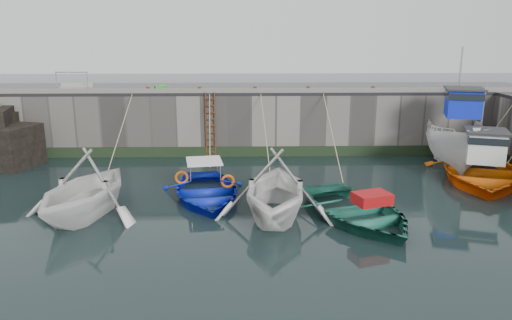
{
  "coord_description": "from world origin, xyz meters",
  "views": [
    {
      "loc": [
        -0.35,
        -14.15,
        6.07
      ],
      "look_at": [
        0.11,
        4.61,
        1.2
      ],
      "focal_mm": 35.0,
      "sensor_mm": 36.0,
      "label": 1
    }
  ],
  "objects_px": {
    "boat_near_blacktrim": "(275,216)",
    "boat_near_navy": "(357,219)",
    "boat_far_white": "(457,141)",
    "bollard_d": "(308,89)",
    "ladder": "(210,125)",
    "bollard_e": "(373,89)",
    "boat_far_orange": "(480,171)",
    "boat_near_white": "(87,215)",
    "boat_near_blue": "(206,198)",
    "fish_crate": "(161,89)",
    "bollard_c": "(255,89)",
    "bollard_b": "(200,90)",
    "bollard_a": "(148,90)"
  },
  "relations": [
    {
      "from": "boat_near_white",
      "to": "boat_near_blacktrim",
      "type": "relative_size",
      "value": 0.99
    },
    {
      "from": "boat_near_blacktrim",
      "to": "bollard_a",
      "type": "bearing_deg",
      "value": 129.34
    },
    {
      "from": "boat_near_blue",
      "to": "bollard_e",
      "type": "height_order",
      "value": "bollard_e"
    },
    {
      "from": "boat_near_white",
      "to": "boat_near_navy",
      "type": "distance_m",
      "value": 9.13
    },
    {
      "from": "boat_near_navy",
      "to": "bollard_d",
      "type": "height_order",
      "value": "bollard_d"
    },
    {
      "from": "boat_near_blacktrim",
      "to": "boat_near_navy",
      "type": "bearing_deg",
      "value": -0.33
    },
    {
      "from": "boat_near_navy",
      "to": "bollard_d",
      "type": "relative_size",
      "value": 19.07
    },
    {
      "from": "bollard_b",
      "to": "boat_near_navy",
      "type": "bearing_deg",
      "value": -56.54
    },
    {
      "from": "boat_far_white",
      "to": "bollard_d",
      "type": "xyz_separation_m",
      "value": [
        -6.69,
        2.17,
        2.16
      ]
    },
    {
      "from": "ladder",
      "to": "boat_near_navy",
      "type": "relative_size",
      "value": 0.6
    },
    {
      "from": "boat_near_blue",
      "to": "boat_far_white",
      "type": "xyz_separation_m",
      "value": [
        11.28,
        4.48,
        1.14
      ]
    },
    {
      "from": "boat_near_blue",
      "to": "bollard_c",
      "type": "bearing_deg",
      "value": 64.67
    },
    {
      "from": "boat_near_blue",
      "to": "bollard_a",
      "type": "distance_m",
      "value": 8.09
    },
    {
      "from": "boat_near_blue",
      "to": "bollard_a",
      "type": "height_order",
      "value": "bollard_a"
    },
    {
      "from": "bollard_c",
      "to": "bollard_b",
      "type": "bearing_deg",
      "value": 180.0
    },
    {
      "from": "boat_far_orange",
      "to": "bollard_e",
      "type": "height_order",
      "value": "boat_far_orange"
    },
    {
      "from": "boat_near_navy",
      "to": "boat_far_orange",
      "type": "distance_m",
      "value": 7.45
    },
    {
      "from": "boat_far_orange",
      "to": "bollard_b",
      "type": "xyz_separation_m",
      "value": [
        -11.98,
        4.66,
        2.88
      ]
    },
    {
      "from": "boat_far_orange",
      "to": "boat_near_white",
      "type": "bearing_deg",
      "value": -147.5
    },
    {
      "from": "boat_near_white",
      "to": "bollard_c",
      "type": "bearing_deg",
      "value": 69.0
    },
    {
      "from": "bollard_d",
      "to": "bollard_e",
      "type": "height_order",
      "value": "same"
    },
    {
      "from": "ladder",
      "to": "boat_far_orange",
      "type": "height_order",
      "value": "boat_far_orange"
    },
    {
      "from": "boat_far_white",
      "to": "bollard_d",
      "type": "height_order",
      "value": "boat_far_white"
    },
    {
      "from": "boat_near_blue",
      "to": "bollard_e",
      "type": "bearing_deg",
      "value": 31.84
    },
    {
      "from": "fish_crate",
      "to": "bollard_d",
      "type": "relative_size",
      "value": 2.14
    },
    {
      "from": "bollard_a",
      "to": "boat_near_white",
      "type": "bearing_deg",
      "value": -94.89
    },
    {
      "from": "bollard_e",
      "to": "boat_near_navy",
      "type": "bearing_deg",
      "value": -106.3
    },
    {
      "from": "ladder",
      "to": "boat_near_white",
      "type": "height_order",
      "value": "ladder"
    },
    {
      "from": "boat_near_white",
      "to": "bollard_c",
      "type": "distance_m",
      "value": 10.77
    },
    {
      "from": "boat_near_blacktrim",
      "to": "boat_near_navy",
      "type": "distance_m",
      "value": 2.74
    },
    {
      "from": "ladder",
      "to": "bollard_c",
      "type": "bearing_deg",
      "value": 8.67
    },
    {
      "from": "boat_near_blue",
      "to": "boat_near_navy",
      "type": "relative_size",
      "value": 0.92
    },
    {
      "from": "boat_near_navy",
      "to": "boat_far_orange",
      "type": "height_order",
      "value": "boat_far_orange"
    },
    {
      "from": "ladder",
      "to": "bollard_e",
      "type": "bearing_deg",
      "value": 2.4
    },
    {
      "from": "boat_near_blue",
      "to": "bollard_d",
      "type": "relative_size",
      "value": 17.62
    },
    {
      "from": "boat_near_blue",
      "to": "boat_far_orange",
      "type": "relative_size",
      "value": 0.66
    },
    {
      "from": "boat_far_orange",
      "to": "boat_far_white",
      "type": "bearing_deg",
      "value": 108.62
    },
    {
      "from": "boat_near_white",
      "to": "bollard_d",
      "type": "bearing_deg",
      "value": 58.76
    },
    {
      "from": "bollard_b",
      "to": "bollard_d",
      "type": "xyz_separation_m",
      "value": [
        5.3,
        0.0,
        0.0
      ]
    },
    {
      "from": "ladder",
      "to": "bollard_a",
      "type": "xyz_separation_m",
      "value": [
        -3.0,
        0.34,
        1.71
      ]
    },
    {
      "from": "boat_far_white",
      "to": "bollard_a",
      "type": "relative_size",
      "value": 26.79
    },
    {
      "from": "boat_near_blacktrim",
      "to": "boat_near_blue",
      "type": "bearing_deg",
      "value": 147.52
    },
    {
      "from": "boat_near_navy",
      "to": "bollard_a",
      "type": "height_order",
      "value": "bollard_a"
    },
    {
      "from": "ladder",
      "to": "bollard_e",
      "type": "xyz_separation_m",
      "value": [
        8.0,
        0.34,
        1.71
      ]
    },
    {
      "from": "ladder",
      "to": "boat_far_white",
      "type": "relative_size",
      "value": 0.43
    },
    {
      "from": "fish_crate",
      "to": "boat_near_white",
      "type": "bearing_deg",
      "value": -120.55
    },
    {
      "from": "boat_near_blacktrim",
      "to": "fish_crate",
      "type": "height_order",
      "value": "fish_crate"
    },
    {
      "from": "boat_near_blue",
      "to": "bollard_b",
      "type": "relative_size",
      "value": 17.62
    },
    {
      "from": "boat_near_white",
      "to": "boat_far_orange",
      "type": "relative_size",
      "value": 0.65
    },
    {
      "from": "boat_near_blue",
      "to": "boat_near_white",
      "type": "bearing_deg",
      "value": -165.0
    }
  ]
}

